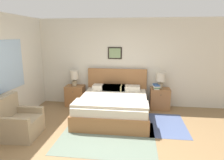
{
  "coord_description": "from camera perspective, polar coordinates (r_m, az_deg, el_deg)",
  "views": [
    {
      "loc": [
        0.61,
        -3.25,
        2.09
      ],
      "look_at": [
        0.01,
        1.47,
        1.04
      ],
      "focal_mm": 32.0,
      "sensor_mm": 36.0,
      "label": 1
    }
  ],
  "objects": [
    {
      "name": "bed",
      "position": [
        5.27,
        0.41,
        -7.28
      ],
      "size": [
        1.77,
        1.96,
        1.14
      ],
      "color": "#936038",
      "rests_on": "ground_plane"
    },
    {
      "name": "wall_left",
      "position": [
        5.5,
        -25.71,
        3.05
      ],
      "size": [
        0.08,
        5.07,
        2.6
      ],
      "color": "beige",
      "rests_on": "ground_plane"
    },
    {
      "name": "ground_plane",
      "position": [
        3.92,
        -3.06,
        -19.8
      ],
      "size": [
        16.0,
        16.0,
        0.0
      ],
      "primitive_type": "plane",
      "color": "olive"
    },
    {
      "name": "wall_back",
      "position": [
        6.03,
        1.34,
        4.97
      ],
      "size": [
        7.08,
        0.09,
        2.6
      ],
      "color": "beige",
      "rests_on": "ground_plane"
    },
    {
      "name": "nightstand_near_window",
      "position": [
        6.22,
        -10.45,
        -4.38
      ],
      "size": [
        0.55,
        0.43,
        0.61
      ],
      "color": "#936038",
      "rests_on": "ground_plane"
    },
    {
      "name": "book_slim_near_top",
      "position": [
        5.82,
        12.54,
        -1.39
      ],
      "size": [
        0.2,
        0.27,
        0.04
      ],
      "rotation": [
        0.0,
        0.0,
        0.19
      ],
      "color": "#335693",
      "rests_on": "book_novel_upper"
    },
    {
      "name": "area_rug_main",
      "position": [
        4.39,
        -1.39,
        -15.88
      ],
      "size": [
        2.0,
        1.62,
        0.01
      ],
      "color": "slate",
      "rests_on": "ground_plane"
    },
    {
      "name": "table_lamp_near_window",
      "position": [
        6.08,
        -10.74,
        1.12
      ],
      "size": [
        0.25,
        0.25,
        0.46
      ],
      "color": "gray",
      "rests_on": "nightstand_near_window"
    },
    {
      "name": "nightstand_by_door",
      "position": [
        5.98,
        13.5,
        -5.21
      ],
      "size": [
        0.55,
        0.43,
        0.61
      ],
      "color": "#936038",
      "rests_on": "ground_plane"
    },
    {
      "name": "area_rug_bedside",
      "position": [
        5.08,
        15.19,
        -12.22
      ],
      "size": [
        0.91,
        1.38,
        0.01
      ],
      "color": "#47567F",
      "rests_on": "ground_plane"
    },
    {
      "name": "book_hardcover_middle",
      "position": [
        5.84,
        12.5,
        -2.04
      ],
      "size": [
        0.19,
        0.28,
        0.03
      ],
      "rotation": [
        0.0,
        0.0,
        0.12
      ],
      "color": "#4C7551",
      "rests_on": "book_thick_bottom"
    },
    {
      "name": "armchair",
      "position": [
        4.73,
        -25.01,
        -11.12
      ],
      "size": [
        0.74,
        0.78,
        0.88
      ],
      "rotation": [
        0.0,
        0.0,
        -1.53
      ],
      "color": "#998466",
      "rests_on": "ground_plane"
    },
    {
      "name": "table_lamp_by_door",
      "position": [
        5.83,
        13.7,
        0.49
      ],
      "size": [
        0.25,
        0.25,
        0.46
      ],
      "color": "gray",
      "rests_on": "nightstand_by_door"
    },
    {
      "name": "book_novel_upper",
      "position": [
        5.83,
        12.52,
        -1.73
      ],
      "size": [
        0.22,
        0.25,
        0.03
      ],
      "rotation": [
        0.0,
        0.0,
        0.12
      ],
      "color": "silver",
      "rests_on": "book_hardcover_middle"
    },
    {
      "name": "book_thick_bottom",
      "position": [
        5.84,
        12.49,
        -2.31
      ],
      "size": [
        0.15,
        0.28,
        0.03
      ],
      "rotation": [
        0.0,
        0.0,
        0.05
      ],
      "color": "silver",
      "rests_on": "nightstand_by_door"
    }
  ]
}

